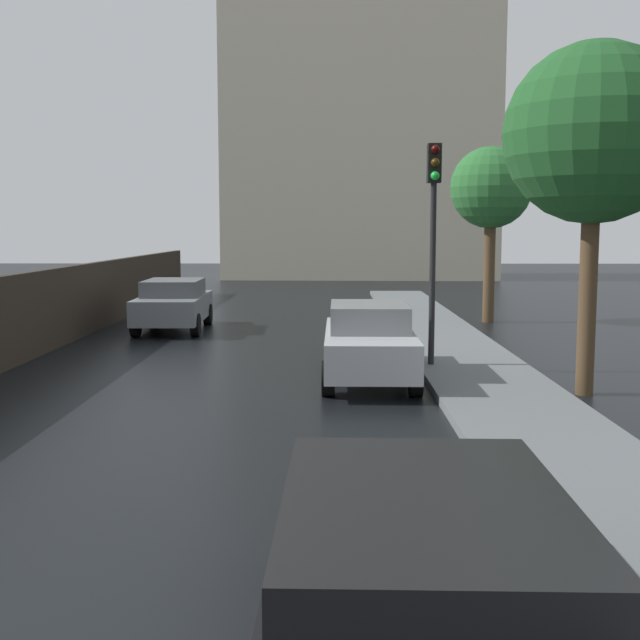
{
  "coord_description": "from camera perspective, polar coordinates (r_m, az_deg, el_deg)",
  "views": [
    {
      "loc": [
        2.24,
        -4.41,
        2.83
      ],
      "look_at": [
        2.11,
        6.43,
        1.58
      ],
      "focal_mm": 44.78,
      "sensor_mm": 36.0,
      "label": 1
    }
  ],
  "objects": [
    {
      "name": "car_grey_near_kerb",
      "position": [
        22.55,
        -10.42,
        1.16
      ],
      "size": [
        1.88,
        4.04,
        1.41
      ],
      "rotation": [
        0.0,
        0.0,
        3.17
      ],
      "color": "slate",
      "rests_on": "ground"
    },
    {
      "name": "street_tree_near",
      "position": [
        14.24,
        18.98,
        12.38
      ],
      "size": [
        2.98,
        2.98,
        5.88
      ],
      "color": "#4C3823",
      "rests_on": "ground"
    },
    {
      "name": "car_black_far_ahead",
      "position": [
        4.86,
        7.2,
        -18.93
      ],
      "size": [
        1.89,
        4.39,
        1.4
      ],
      "rotation": [
        0.0,
        0.0,
        -0.02
      ],
      "color": "black",
      "rests_on": "ground"
    },
    {
      "name": "car_silver_mid_road",
      "position": [
        14.81,
        3.52,
        -1.55
      ],
      "size": [
        1.73,
        4.13,
        1.44
      ],
      "rotation": [
        0.0,
        0.0,
        -0.01
      ],
      "color": "#B2B5BA",
      "rests_on": "ground"
    },
    {
      "name": "distant_tower",
      "position": [
        48.18,
        2.92,
        19.64
      ],
      "size": [
        15.44,
        8.08,
        30.49
      ],
      "color": "beige",
      "rests_on": "ground"
    },
    {
      "name": "traffic_light",
      "position": [
        15.8,
        8.11,
        7.6
      ],
      "size": [
        0.26,
        0.39,
        4.31
      ],
      "color": "black",
      "rests_on": "sidewalk_strip"
    },
    {
      "name": "street_tree_mid",
      "position": [
        24.54,
        12.12,
        9.11
      ],
      "size": [
        2.43,
        2.43,
        5.25
      ],
      "color": "#4C3823",
      "rests_on": "ground"
    }
  ]
}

